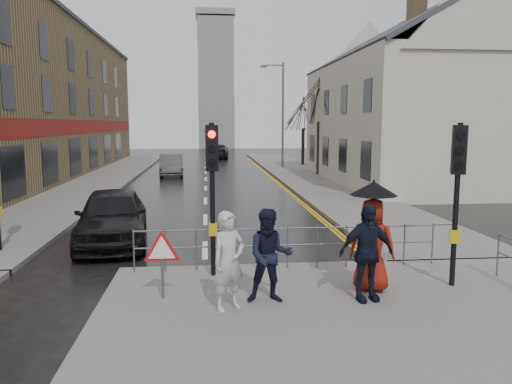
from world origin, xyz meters
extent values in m
plane|color=black|center=(0.00, 0.00, 0.00)|extent=(120.00, 120.00, 0.00)
cube|color=#605E5B|center=(3.00, -3.50, 0.07)|extent=(10.00, 9.00, 0.14)
cube|color=#605E5B|center=(-6.50, 23.00, 0.07)|extent=(4.00, 44.00, 0.14)
cube|color=#605E5B|center=(6.50, 25.00, 0.07)|extent=(4.00, 40.00, 0.14)
cube|color=#605E5B|center=(6.50, 3.00, 0.07)|extent=(4.00, 4.20, 0.14)
cube|color=olive|center=(-12.00, 22.00, 5.00)|extent=(8.00, 42.00, 10.00)
cube|color=beige|center=(12.00, 18.00, 3.50)|extent=(9.00, 16.00, 7.00)
cube|color=olive|center=(10.50, 14.00, 9.20)|extent=(0.70, 0.90, 1.80)
cube|color=olive|center=(13.20, 22.00, 9.20)|extent=(0.70, 0.90, 1.80)
cube|color=gray|center=(1.50, 62.00, 9.00)|extent=(5.00, 5.00, 18.00)
cylinder|color=black|center=(0.20, 0.20, 1.84)|extent=(0.11, 0.11, 3.40)
cube|color=black|center=(0.20, 0.20, 2.99)|extent=(0.28, 0.22, 1.00)
cylinder|color=#FF0C07|center=(0.20, 0.06, 3.29)|extent=(0.16, 0.04, 0.16)
cylinder|color=black|center=(0.20, 0.06, 2.99)|extent=(0.16, 0.04, 0.16)
cylinder|color=black|center=(0.20, 0.06, 2.69)|extent=(0.16, 0.04, 0.16)
cube|color=gold|center=(0.20, 0.20, 1.19)|extent=(0.18, 0.14, 0.28)
cylinder|color=black|center=(5.20, -1.00, 1.84)|extent=(0.11, 0.11, 3.40)
cube|color=black|center=(5.20, -1.00, 2.99)|extent=(0.34, 0.30, 1.00)
cylinder|color=black|center=(5.15, -1.13, 3.29)|extent=(0.16, 0.09, 0.16)
cylinder|color=black|center=(5.15, -1.13, 2.99)|extent=(0.16, 0.09, 0.16)
cylinder|color=black|center=(5.15, -1.13, 2.69)|extent=(0.16, 0.09, 0.16)
cube|color=gold|center=(5.20, -1.00, 1.19)|extent=(0.22, 0.19, 0.28)
cylinder|color=#595B5E|center=(-1.60, 0.60, 0.64)|extent=(0.04, 0.04, 1.00)
cylinder|color=#595B5E|center=(5.50, 0.60, 0.64)|extent=(0.04, 0.04, 1.00)
cylinder|color=#595B5E|center=(1.95, 0.60, 1.09)|extent=(7.10, 0.04, 0.04)
cylinder|color=#595B5E|center=(1.95, 0.60, 0.69)|extent=(7.10, 0.04, 0.04)
cylinder|color=#595B5E|center=(6.50, -0.50, 0.64)|extent=(0.04, 0.04, 1.00)
cylinder|color=#595B5E|center=(-0.80, -1.20, 0.56)|extent=(0.06, 0.06, 0.85)
cylinder|color=red|center=(-0.80, -1.20, 1.09)|extent=(0.80, 0.03, 0.80)
cylinder|color=white|center=(-0.80, -1.22, 1.09)|extent=(0.60, 0.03, 0.60)
cylinder|color=#595B5E|center=(6.00, 28.00, 4.14)|extent=(0.16, 0.16, 8.00)
cylinder|color=#595B5E|center=(5.30, 28.00, 7.94)|extent=(1.40, 0.10, 0.10)
cube|color=#595B5E|center=(4.50, 28.00, 7.84)|extent=(0.50, 0.25, 0.18)
cylinder|color=#32241B|center=(7.50, 22.00, 1.89)|extent=(0.26, 0.26, 3.50)
cylinder|color=#32241B|center=(8.00, 30.00, 1.64)|extent=(0.26, 0.26, 3.00)
imported|color=#B6B6B1|center=(0.46, -1.91, 1.05)|extent=(0.79, 0.72, 1.82)
imported|color=black|center=(1.25, -1.59, 1.04)|extent=(0.91, 0.73, 1.80)
imported|color=maroon|center=(3.39, -1.14, 1.09)|extent=(1.10, 0.94, 1.90)
cylinder|color=black|center=(3.39, -1.14, 1.19)|extent=(0.02, 0.02, 2.10)
cone|color=black|center=(3.39, -1.14, 2.24)|extent=(0.96, 0.96, 0.28)
imported|color=black|center=(3.09, -1.69, 1.08)|extent=(1.16, 0.64, 1.88)
imported|color=black|center=(-2.69, 4.00, 0.82)|extent=(2.47, 5.00, 1.64)
imported|color=#434648|center=(-2.31, 23.30, 0.72)|extent=(1.83, 4.49, 1.45)
imported|color=black|center=(1.23, 39.55, 0.72)|extent=(2.25, 5.06, 1.44)
camera|label=1|loc=(0.09, -10.70, 3.52)|focal=35.00mm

